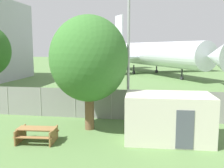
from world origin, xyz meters
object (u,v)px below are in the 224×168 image
at_px(picnic_bench_open_grass, 37,133).
at_px(tree_left_of_cabin, 89,59).
at_px(portable_cabin, 168,117).
at_px(airplane, 148,54).

relative_size(picnic_bench_open_grass, tree_left_of_cabin, 0.31).
bearing_deg(portable_cabin, picnic_bench_open_grass, -170.86).
xyz_separation_m(portable_cabin, picnic_bench_open_grass, (-6.71, -1.37, -0.75)).
bearing_deg(tree_left_of_cabin, airplane, 85.42).
height_order(picnic_bench_open_grass, tree_left_of_cabin, tree_left_of_cabin).
distance_m(picnic_bench_open_grass, tree_left_of_cabin, 5.01).
bearing_deg(airplane, portable_cabin, -29.55).
distance_m(airplane, tree_left_of_cabin, 33.72).
distance_m(airplane, picnic_bench_open_grass, 36.64).
distance_m(portable_cabin, tree_left_of_cabin, 5.56).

